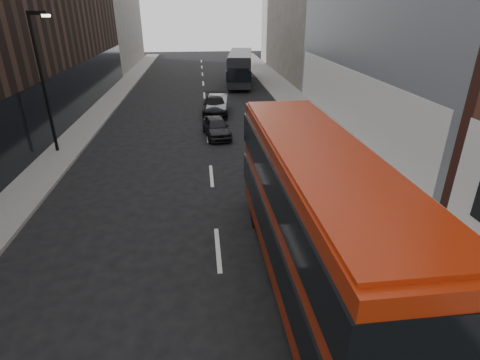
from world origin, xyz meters
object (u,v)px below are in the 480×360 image
object	(u,v)px
red_bus	(314,212)
car_a	(216,127)
grey_bus	(240,67)
car_c	(215,105)
car_b	(218,104)
street_lamp	(43,75)

from	to	relation	value
red_bus	car_a	bearing A→B (deg)	97.35
grey_bus	car_c	xyz separation A→B (m)	(-3.14, -11.88, -1.05)
red_bus	grey_bus	distance (m)	31.14
grey_bus	car_a	distance (m)	17.57
red_bus	car_a	xyz separation A→B (m)	(-1.98, 13.88, -1.72)
red_bus	grey_bus	xyz separation A→B (m)	(1.34, 31.10, -0.62)
grey_bus	red_bus	bearing A→B (deg)	-84.65
car_b	car_c	xyz separation A→B (m)	(-0.21, -0.29, -0.01)
grey_bus	car_a	world-z (taller)	grey_bus
street_lamp	car_b	xyz separation A→B (m)	(9.16, 7.63, -3.52)
street_lamp	grey_bus	distance (m)	22.84
red_bus	car_b	distance (m)	19.65
car_b	car_a	bearing A→B (deg)	-86.31
street_lamp	car_a	world-z (taller)	street_lamp
car_c	car_a	bearing A→B (deg)	-88.75
red_bus	grey_bus	bearing A→B (deg)	86.77
red_bus	car_b	world-z (taller)	red_bus
street_lamp	grey_bus	xyz separation A→B (m)	(12.08, 19.22, -2.48)
street_lamp	car_a	size ratio (longest dim) A/B	1.96
street_lamp	car_b	distance (m)	12.43
car_b	red_bus	bearing A→B (deg)	-77.64
car_b	street_lamp	bearing A→B (deg)	-132.48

